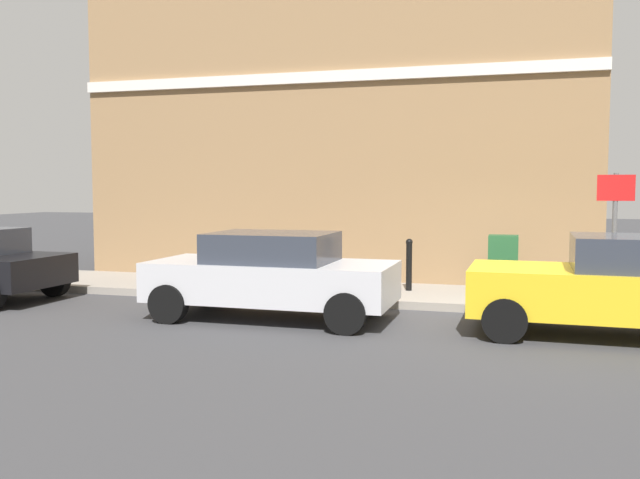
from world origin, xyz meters
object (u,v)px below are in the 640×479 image
at_px(car_silver, 272,274).
at_px(car_yellow, 631,286).
at_px(bollard_near_cabinet, 409,263).
at_px(street_sign, 615,220).
at_px(bollard_far_kerb, 302,266).
at_px(utility_cabinet, 503,268).

bearing_deg(car_silver, car_yellow, -178.98).
xyz_separation_m(car_yellow, bollard_near_cabinet, (2.75, 3.66, -0.07)).
height_order(car_yellow, street_sign, street_sign).
bearing_deg(bollard_far_kerb, car_silver, -179.28).
bearing_deg(bollard_near_cabinet, car_yellow, -126.98).
bearing_deg(utility_cabinet, car_yellow, -145.18).
bearing_deg(bollard_near_cabinet, car_silver, 146.21).
bearing_deg(utility_cabinet, bollard_near_cabinet, 86.84).
xyz_separation_m(car_silver, bollard_far_kerb, (1.71, 0.02, -0.05)).
relative_size(car_silver, bollard_far_kerb, 3.94).
bearing_deg(street_sign, car_yellow, -179.43).
xyz_separation_m(utility_cabinet, bollard_near_cabinet, (0.10, 1.81, 0.02)).
height_order(car_yellow, bollard_near_cabinet, car_yellow).
relative_size(car_yellow, utility_cabinet, 3.92).
bearing_deg(utility_cabinet, car_silver, 126.26).
bearing_deg(street_sign, bollard_far_kerb, 90.85).
distance_m(car_silver, utility_cabinet, 4.57).
distance_m(car_yellow, car_silver, 5.53).
xyz_separation_m(car_yellow, street_sign, (1.74, 0.02, 0.89)).
bearing_deg(bollard_far_kerb, bollard_near_cabinet, -60.03).
distance_m(bollard_near_cabinet, street_sign, 3.90).
bearing_deg(car_yellow, street_sign, -88.27).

